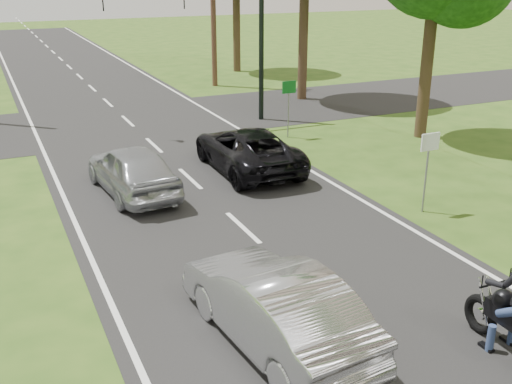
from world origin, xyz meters
The scene contains 9 objects.
ground centered at (0.00, 0.00, 0.00)m, with size 140.00×140.00×0.00m, color #2B4A14.
road centered at (0.00, 10.00, 0.01)m, with size 8.00×100.00×0.01m, color black.
cross_road centered at (0.00, 16.00, 0.01)m, with size 60.00×7.00×0.01m, color black.
dark_suv centered at (1.94, 8.10, 0.68)m, with size 2.23×4.83×1.34m, color black.
silver_sedan centered at (-1.43, -0.62, 0.72)m, with size 1.50×4.31×1.42m, color #B1B2B6.
silver_suv centered at (-1.84, 7.50, 0.72)m, with size 1.67×4.16×1.42m, color #A5A8AD.
traffic_signal centered at (3.34, 14.00, 4.14)m, with size 6.38×0.44×6.00m.
sign_white centered at (4.70, 2.98, 1.60)m, with size 0.55×0.07×2.12m.
sign_green centered at (4.90, 10.98, 1.60)m, with size 0.55×0.07×2.12m.
Camera 1 is at (-5.34, -8.35, 5.99)m, focal length 42.00 mm.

